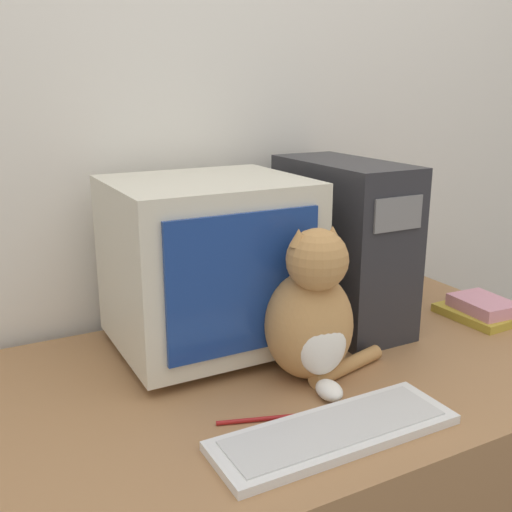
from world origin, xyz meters
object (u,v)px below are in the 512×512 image
Objects in this scene: cat at (312,315)px; pen at (257,420)px; keyboard at (335,432)px; book_stack at (480,309)px; crt_monitor at (208,264)px; computer_tower at (342,244)px.

cat is 2.29× the size of pen.
book_stack is at bearing 22.75° from keyboard.
keyboard is 0.76m from book_stack.
cat is (0.09, 0.22, 0.14)m from keyboard.
crt_monitor is at bearing 166.54° from book_stack.
computer_tower reaches higher than keyboard.
book_stack is 0.83m from pen.
pen is at bearing -143.05° from cat.
crt_monitor is 1.01× the size of computer_tower.
crt_monitor is 2.90× the size of pen.
book_stack is (0.36, -0.17, -0.20)m from computer_tower.
keyboard is 0.27m from cat.
crt_monitor is 2.09× the size of book_stack.
cat is at bearing -135.78° from computer_tower.
book_stack is (0.70, 0.30, 0.02)m from keyboard.
cat reaches higher than keyboard.
book_stack is at bearing -13.46° from crt_monitor.
pen is at bearing -99.56° from crt_monitor.
crt_monitor is 0.30m from cat.
computer_tower reaches higher than pen.
cat reaches higher than book_stack.
book_stack is 1.39× the size of pen.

